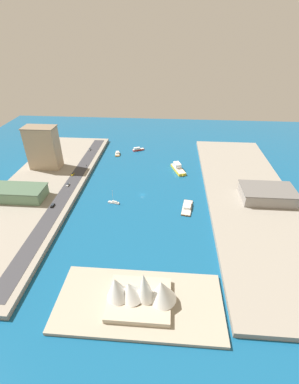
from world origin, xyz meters
TOP-DOWN VIEW (x-y plane):
  - ground_plane at (0.00, 0.00)m, footprint 440.00×440.00m
  - quay_west at (-89.31, 0.00)m, footprint 70.00×240.00m
  - quay_east at (89.31, 0.00)m, footprint 70.00×240.00m
  - peninsula_point at (-8.94, 105.42)m, footprint 86.13×40.80m
  - road_strip at (64.41, 0.00)m, footprint 11.78×228.00m
  - barge_flat_brown at (-37.31, 17.05)m, footprint 10.30×22.56m
  - ferry_yellow_fast at (-30.78, -47.78)m, footprint 15.17×26.05m
  - tugboat_red at (14.72, -94.55)m, footprint 13.94×8.93m
  - sailboat_small_white at (22.17, 14.82)m, footprint 10.13×4.05m
  - water_taxi_orange at (36.22, -80.65)m, footprint 6.03×10.88m
  - carpark_squat_concrete at (-101.30, 4.31)m, footprint 42.01×27.05m
  - terminal_long_green at (98.55, 18.14)m, footprint 42.63×20.96m
  - apartment_midrise_tan at (99.06, -38.48)m, footprint 29.69×16.37m
  - van_white at (66.35, -4.46)m, footprint 1.82×5.17m
  - suv_black at (67.56, 27.74)m, footprint 2.10×5.14m
  - sedan_silver at (68.25, -83.12)m, footprint 1.98×5.09m
  - taxi_yellow_cab at (68.42, -23.85)m, footprint 1.95×4.67m
  - traffic_light_waterfront at (57.16, -33.09)m, footprint 0.36×0.36m
  - opera_landmark at (-9.38, 105.42)m, footprint 37.06×27.17m
  - park_tree_cluster at (-104.40, 5.95)m, footprint 6.26×18.76m

SIDE VIEW (x-z plane):
  - ground_plane at x=0.00m, z-range 0.00..0.00m
  - sailboat_small_white at x=22.17m, z-range -5.23..7.09m
  - peninsula_point at x=-8.94m, z-range 0.00..2.00m
  - barge_flat_brown at x=-37.31m, z-range -0.42..2.73m
  - water_taxi_orange at x=36.22m, z-range -0.50..3.06m
  - tugboat_red at x=14.72m, z-range -0.41..3.40m
  - quay_west at x=-89.31m, z-range 0.00..3.49m
  - quay_east at x=89.31m, z-range 0.00..3.49m
  - ferry_yellow_fast at x=-30.78m, z-range -1.07..5.84m
  - road_strip at x=64.41m, z-range 3.49..3.64m
  - sedan_silver at x=68.25m, z-range 3.63..5.13m
  - suv_black at x=67.56m, z-range 3.63..5.20m
  - van_white at x=66.35m, z-range 3.62..5.23m
  - taxi_yellow_cab at x=68.42m, z-range 3.61..5.32m
  - traffic_light_waterfront at x=57.16m, z-range 4.58..11.08m
  - terminal_long_green at x=98.55m, z-range 3.52..13.28m
  - carpark_squat_concrete at x=-101.30m, z-range 3.52..13.38m
  - park_tree_cluster at x=-104.40m, z-range 4.94..13.87m
  - opera_landmark at x=-9.38m, z-range -0.94..19.90m
  - apartment_midrise_tan at x=99.06m, z-range 3.52..44.45m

